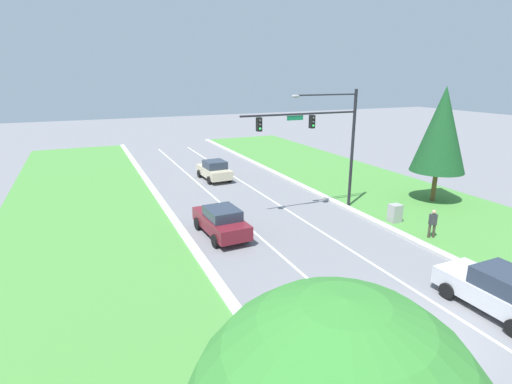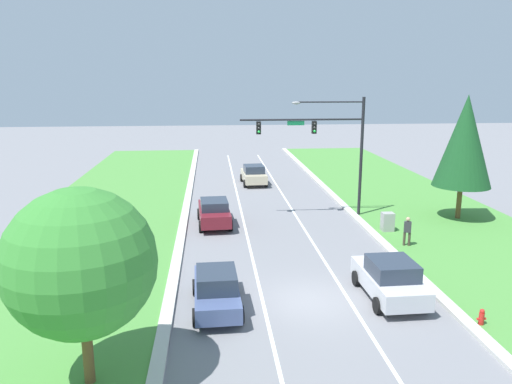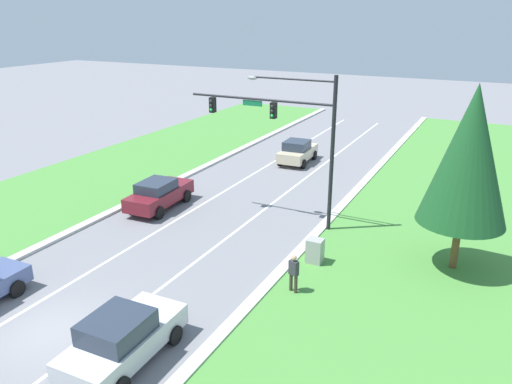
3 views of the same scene
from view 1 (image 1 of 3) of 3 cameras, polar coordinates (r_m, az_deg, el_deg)
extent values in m
plane|color=slate|center=(15.99, 23.37, -18.17)|extent=(160.00, 160.00, 0.00)
cube|color=beige|center=(13.01, 4.15, -25.25)|extent=(0.50, 90.00, 0.15)
cube|color=white|center=(14.88, 18.28, -20.39)|extent=(0.14, 81.00, 0.01)
cube|color=white|center=(17.20, 27.66, -16.13)|extent=(0.14, 81.00, 0.01)
cylinder|color=black|center=(27.30, 13.58, 5.82)|extent=(0.20, 0.20, 7.87)
cylinder|color=black|center=(24.76, 6.45, 11.02)|extent=(7.97, 0.12, 0.12)
cube|color=#147042|center=(24.59, 5.61, 10.49)|extent=(1.10, 0.04, 0.28)
cylinder|color=black|center=(25.63, 10.10, 13.53)|extent=(4.38, 0.09, 0.09)
ellipsoid|color=gray|center=(24.49, 5.70, 13.46)|extent=(0.56, 0.28, 0.20)
cube|color=black|center=(25.22, 8.00, 9.92)|extent=(0.28, 0.32, 0.80)
sphere|color=#2D2D2D|center=(25.05, 8.23, 10.40)|extent=(0.16, 0.16, 0.16)
sphere|color=#2D2D2D|center=(25.08, 8.21, 9.88)|extent=(0.16, 0.16, 0.16)
sphere|color=#23D647|center=(25.10, 8.19, 9.35)|extent=(0.16, 0.16, 0.16)
cube|color=black|center=(23.55, 0.43, 9.63)|extent=(0.28, 0.32, 0.80)
sphere|color=#2D2D2D|center=(23.37, 0.61, 10.15)|extent=(0.16, 0.16, 0.16)
sphere|color=#2D2D2D|center=(23.39, 0.61, 9.58)|extent=(0.16, 0.16, 0.16)
sphere|color=#23D647|center=(23.42, 0.60, 9.02)|extent=(0.16, 0.16, 0.16)
cube|color=#475684|center=(13.32, 12.67, -21.23)|extent=(1.85, 4.52, 0.66)
cube|color=#283342|center=(12.76, 13.65, -19.44)|extent=(1.61, 2.06, 0.69)
cylinder|color=black|center=(14.82, 11.86, -18.43)|extent=(0.26, 0.69, 0.68)
cylinder|color=black|center=(14.01, 5.97, -20.42)|extent=(0.26, 0.69, 0.68)
cylinder|color=black|center=(13.21, 19.77, -24.07)|extent=(0.26, 0.69, 0.68)
cube|color=beige|center=(34.69, -6.01, 2.91)|extent=(2.03, 4.27, 0.73)
cube|color=#283342|center=(34.31, -5.90, 3.93)|extent=(1.75, 1.96, 0.64)
cylinder|color=black|center=(36.27, -5.37, 2.92)|extent=(0.27, 0.69, 0.68)
cylinder|color=black|center=(35.69, -8.09, 2.61)|extent=(0.27, 0.69, 0.68)
cylinder|color=black|center=(33.93, -3.79, 2.02)|extent=(0.27, 0.69, 0.68)
cylinder|color=black|center=(33.30, -6.66, 1.67)|extent=(0.27, 0.69, 0.68)
cube|color=silver|center=(18.18, 31.18, -12.34)|extent=(2.03, 4.50, 0.74)
cube|color=#283342|center=(17.76, 32.22, -10.64)|extent=(1.78, 2.04, 0.67)
cylinder|color=black|center=(19.73, 29.29, -11.03)|extent=(0.25, 0.67, 0.67)
cylinder|color=black|center=(18.33, 25.68, -12.60)|extent=(0.25, 0.67, 0.67)
cube|color=maroon|center=(22.56, -5.06, -4.41)|extent=(2.06, 4.69, 0.76)
cube|color=#283342|center=(22.10, -4.83, -3.03)|extent=(1.74, 2.16, 0.56)
cylinder|color=black|center=(24.25, -4.34, -3.85)|extent=(0.28, 0.73, 0.72)
cylinder|color=black|center=(23.68, -8.33, -4.49)|extent=(0.28, 0.73, 0.72)
cylinder|color=black|center=(21.81, -1.44, -6.17)|extent=(0.28, 0.73, 0.72)
cylinder|color=black|center=(21.17, -5.83, -6.97)|extent=(0.28, 0.73, 0.72)
cube|color=#9E9E99|center=(25.77, 19.22, -2.96)|extent=(0.70, 0.60, 1.19)
cylinder|color=#42382D|center=(24.06, 23.50, -5.23)|extent=(0.14, 0.14, 0.84)
cylinder|color=#42382D|center=(24.18, 24.05, -5.20)|extent=(0.14, 0.14, 0.84)
cube|color=#333338|center=(23.88, 23.97, -3.60)|extent=(0.43, 0.34, 0.60)
sphere|color=tan|center=(23.75, 24.09, -2.60)|extent=(0.22, 0.22, 0.22)
cylinder|color=brown|center=(31.02, 24.09, 0.72)|extent=(0.32, 0.32, 2.24)
cone|color=#194C23|center=(30.28, 24.98, 8.09)|extent=(3.65, 3.65, 5.83)
camera|label=2|loc=(12.19, 123.21, -7.57)|focal=35.00mm
camera|label=3|loc=(23.74, 71.63, 10.00)|focal=35.00mm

